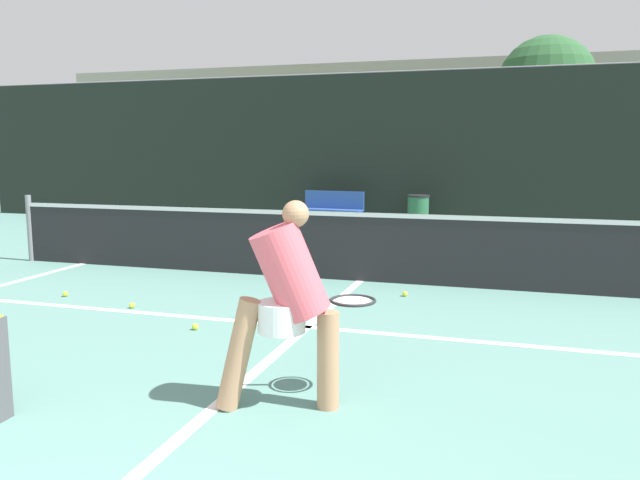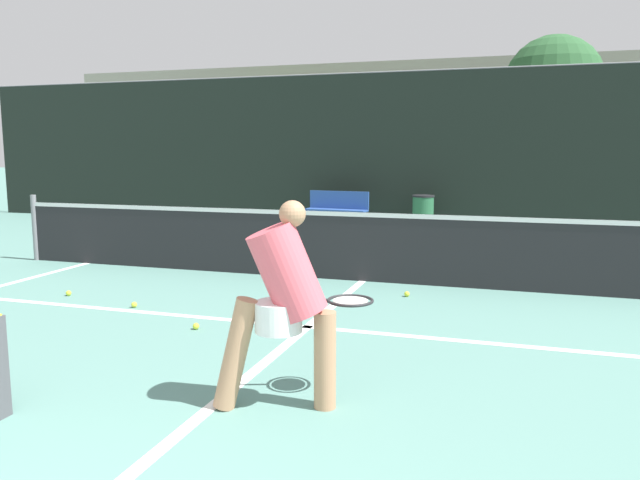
{
  "view_description": "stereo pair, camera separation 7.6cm",
  "coord_description": "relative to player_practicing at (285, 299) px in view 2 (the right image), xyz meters",
  "views": [
    {
      "loc": [
        1.92,
        -1.08,
        1.79
      ],
      "look_at": [
        0.23,
        4.48,
        0.95
      ],
      "focal_mm": 35.0,
      "sensor_mm": 36.0,
      "label": 1
    },
    {
      "loc": [
        1.99,
        -1.06,
        1.79
      ],
      "look_at": [
        0.23,
        4.48,
        0.95
      ],
      "focal_mm": 35.0,
      "sensor_mm": 36.0,
      "label": 2
    }
  ],
  "objects": [
    {
      "name": "tree_east",
      "position": [
        -4.09,
        17.03,
        2.86
      ],
      "size": [
        3.67,
        3.67,
        4.13
      ],
      "color": "brown",
      "rests_on": "ground"
    },
    {
      "name": "trash_bin",
      "position": [
        -0.49,
        9.83,
        -0.38
      ],
      "size": [
        0.49,
        0.49,
        0.81
      ],
      "color": "#28603D",
      "rests_on": "ground"
    },
    {
      "name": "tennis_ball_scattered_2",
      "position": [
        -2.65,
        2.09,
        -0.75
      ],
      "size": [
        0.07,
        0.07,
        0.07
      ],
      "primitive_type": "sphere",
      "color": "#D1E033",
      "rests_on": "ground"
    },
    {
      "name": "net",
      "position": [
        -0.5,
        4.3,
        -0.27
      ],
      "size": [
        11.09,
        0.09,
        1.07
      ],
      "color": "slate",
      "rests_on": "ground"
    },
    {
      "name": "building_far",
      "position": [
        -0.5,
        22.97,
        1.9
      ],
      "size": [
        36.0,
        2.4,
        5.37
      ],
      "primitive_type": "cube",
      "color": "gray",
      "rests_on": "ground"
    },
    {
      "name": "tree_mid",
      "position": [
        -8.77,
        19.06,
        2.45
      ],
      "size": [
        3.22,
        3.22,
        3.73
      ],
      "color": "brown",
      "rests_on": "ground"
    },
    {
      "name": "tennis_ball_scattered_3",
      "position": [
        -1.54,
        1.52,
        -0.75
      ],
      "size": [
        0.07,
        0.07,
        0.07
      ],
      "primitive_type": "sphere",
      "color": "#D1E033",
      "rests_on": "ground"
    },
    {
      "name": "player_practicing",
      "position": [
        0.0,
        0.0,
        0.0
      ],
      "size": [
        1.09,
        0.84,
        1.47
      ],
      "rotation": [
        0.0,
        0.0,
        0.32
      ],
      "color": "tan",
      "rests_on": "ground"
    },
    {
      "name": "court_center_mark",
      "position": [
        -0.5,
        1.38,
        -0.78
      ],
      "size": [
        0.1,
        5.85,
        0.01
      ],
      "primitive_type": "cube",
      "color": "white",
      "rests_on": "ground"
    },
    {
      "name": "fence_back",
      "position": [
        -0.5,
        10.44,
        0.99
      ],
      "size": [
        24.0,
        0.06,
        3.57
      ],
      "color": "black",
      "rests_on": "ground"
    },
    {
      "name": "court_service_line",
      "position": [
        -0.5,
        1.94,
        -0.78
      ],
      "size": [
        8.25,
        0.1,
        0.01
      ],
      "primitive_type": "cube",
      "color": "white",
      "rests_on": "ground"
    },
    {
      "name": "courtside_bench",
      "position": [
        -2.41,
        9.66,
        -0.32
      ],
      "size": [
        1.46,
        0.52,
        0.86
      ],
      "rotation": [
        0.0,
        0.0,
        -0.1
      ],
      "color": "#2D519E",
      "rests_on": "ground"
    },
    {
      "name": "tennis_ball_scattered_4",
      "position": [
        0.24,
        3.57,
        -0.75
      ],
      "size": [
        0.07,
        0.07,
        0.07
      ],
      "primitive_type": "sphere",
      "color": "#D1E033",
      "rests_on": "ground"
    },
    {
      "name": "tennis_ball_scattered_1",
      "position": [
        -3.76,
        2.34,
        -0.75
      ],
      "size": [
        0.07,
        0.07,
        0.07
      ],
      "primitive_type": "sphere",
      "color": "#D1E033",
      "rests_on": "ground"
    },
    {
      "name": "tree_west",
      "position": [
        2.38,
        16.89,
        2.96
      ],
      "size": [
        2.99,
        2.99,
        5.25
      ],
      "color": "brown",
      "rests_on": "ground"
    },
    {
      "name": "parked_car",
      "position": [
        -3.61,
        14.19,
        -0.13
      ],
      "size": [
        1.78,
        4.05,
        1.53
      ],
      "color": "black",
      "rests_on": "ground"
    }
  ]
}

